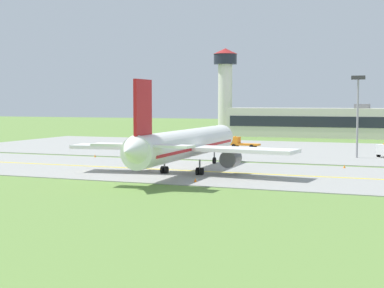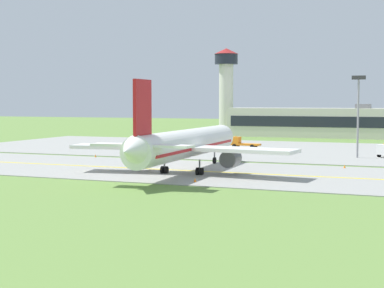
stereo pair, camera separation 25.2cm
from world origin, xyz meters
name	(u,v)px [view 2 (the right image)]	position (x,y,z in m)	size (l,w,h in m)	color
ground_plane	(157,170)	(0.00, 0.00, 0.00)	(500.00, 500.00, 0.00)	olive
taxiway_strip	(157,170)	(0.00, 0.00, 0.05)	(240.00, 28.00, 0.10)	gray
apron_pad	(286,150)	(10.00, 42.00, 0.05)	(140.00, 52.00, 0.10)	gray
taxiway_centreline	(157,169)	(0.00, 0.00, 0.11)	(220.00, 0.60, 0.01)	yellow
airplane_lead	(186,144)	(5.67, -2.57, 4.13)	(32.51, 39.59, 12.70)	white
service_truck_baggage	(241,143)	(-0.40, 44.57, 1.18)	(6.52, 2.68, 2.59)	orange
terminal_building	(324,123)	(10.10, 89.87, 4.15)	(53.66, 10.29, 9.45)	beige
control_tower	(226,82)	(-21.52, 98.00, 16.07)	(7.60, 7.60, 26.65)	silver
apron_light_mast	(358,106)	(25.70, 29.63, 9.33)	(2.40, 0.50, 14.70)	gray
traffic_cone_near_edge	(195,180)	(10.37, -11.02, 0.30)	(0.44, 0.44, 0.60)	orange
traffic_cone_mid_edge	(345,167)	(25.73, 11.76, 0.30)	(0.44, 0.44, 0.60)	orange
traffic_cone_far_edge	(95,156)	(-18.44, 13.45, 0.30)	(0.44, 0.44, 0.60)	orange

